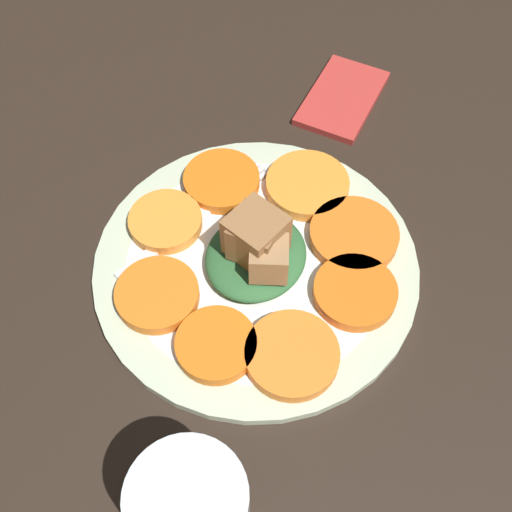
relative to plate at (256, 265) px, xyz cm
name	(u,v)px	position (x,y,z in cm)	size (l,w,h in cm)	color
table_slab	(256,273)	(0.00, 0.00, -1.52)	(120.00, 120.00, 2.00)	black
plate	(256,265)	(0.00, 0.00, 0.00)	(30.68, 30.68, 1.05)	beige
carrot_slice_0	(354,235)	(-6.50, 7.26, 1.20)	(8.54, 8.54, 1.24)	orange
carrot_slice_1	(307,185)	(-10.20, 0.81, 1.20)	(8.42, 8.42, 1.24)	orange
carrot_slice_2	(222,181)	(-6.90, -7.24, 1.20)	(7.73, 7.73, 1.24)	orange
carrot_slice_3	(165,223)	(0.16, -9.76, 1.20)	(7.13, 7.13, 1.24)	orange
carrot_slice_4	(157,295)	(7.39, -6.30, 1.20)	(7.60, 7.60, 1.24)	orange
carrot_slice_5	(216,345)	(9.45, 0.78, 1.20)	(7.07, 7.07, 1.24)	orange
carrot_slice_6	(292,355)	(7.47, 7.02, 1.20)	(8.13, 8.13, 1.24)	orange
carrot_slice_7	(355,292)	(-0.63, 9.63, 1.20)	(7.60, 7.60, 1.24)	orange
center_pile	(257,246)	(-0.01, 0.09, 3.21)	(10.24, 9.21, 6.59)	#2D6033
fork	(198,217)	(-2.12, -7.40, 0.78)	(18.54, 7.68, 0.40)	silver
napkin	(342,98)	(-24.77, -1.06, -0.12)	(12.09, 7.25, 0.80)	#B2332D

